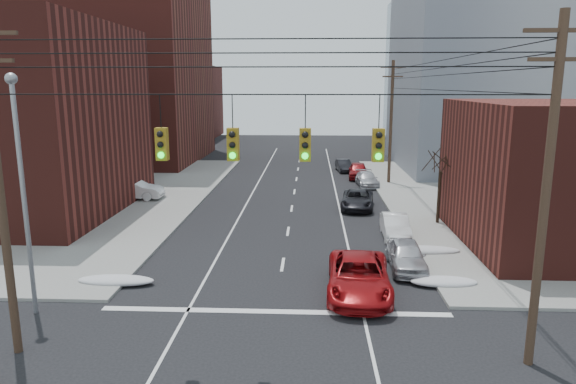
# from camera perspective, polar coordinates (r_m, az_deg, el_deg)

# --- Properties ---
(building_brick_tall) EXTENTS (24.00, 20.00, 30.00)m
(building_brick_tall) POSITION_cam_1_polar(r_m,az_deg,el_deg) (65.91, -20.96, 16.40)
(building_brick_tall) COLOR maroon
(building_brick_tall) RESTS_ON ground
(building_brick_far) EXTENTS (22.00, 18.00, 12.00)m
(building_brick_far) POSITION_cam_1_polar(r_m,az_deg,el_deg) (90.79, -15.18, 9.59)
(building_brick_far) COLOR #531E18
(building_brick_far) RESTS_ON ground
(building_office) EXTENTS (22.00, 20.00, 25.00)m
(building_office) POSITION_cam_1_polar(r_m,az_deg,el_deg) (60.27, 23.36, 14.33)
(building_office) COLOR gray
(building_office) RESTS_ON ground
(building_glass) EXTENTS (20.00, 18.00, 22.00)m
(building_glass) POSITION_cam_1_polar(r_m,az_deg,el_deg) (85.59, 18.38, 12.65)
(building_glass) COLOR gray
(building_glass) RESTS_ON ground
(utility_pole_right) EXTENTS (2.20, 0.28, 11.00)m
(utility_pole_right) POSITION_cam_1_polar(r_m,az_deg,el_deg) (17.35, 26.76, 0.26)
(utility_pole_right) COLOR #473323
(utility_pole_right) RESTS_ON ground
(utility_pole_far) EXTENTS (2.20, 0.28, 11.00)m
(utility_pole_far) POSITION_cam_1_polar(r_m,az_deg,el_deg) (47.16, 11.38, 7.82)
(utility_pole_far) COLOR #473323
(utility_pole_far) RESTS_ON ground
(traffic_signals) EXTENTS (17.00, 0.42, 2.02)m
(traffic_signals) POSITION_cam_1_polar(r_m,az_deg,el_deg) (15.64, -2.15, 5.52)
(traffic_signals) COLOR black
(traffic_signals) RESTS_ON ground
(street_light) EXTENTS (0.44, 0.44, 9.32)m
(street_light) POSITION_cam_1_polar(r_m,az_deg,el_deg) (21.74, -27.50, 1.64)
(street_light) COLOR gray
(street_light) RESTS_ON ground
(bare_tree) EXTENTS (2.09, 2.20, 4.93)m
(bare_tree) POSITION_cam_1_polar(r_m,az_deg,el_deg) (34.17, 16.43, 0.26)
(bare_tree) COLOR black
(bare_tree) RESTS_ON ground
(snow_nw) EXTENTS (3.50, 1.08, 0.42)m
(snow_nw) POSITION_cam_1_polar(r_m,az_deg,el_deg) (24.81, -18.58, -9.29)
(snow_nw) COLOR silver
(snow_nw) RESTS_ON ground
(snow_ne) EXTENTS (3.00, 1.08, 0.42)m
(snow_ne) POSITION_cam_1_polar(r_m,az_deg,el_deg) (24.42, 16.92, -9.52)
(snow_ne) COLOR silver
(snow_ne) RESTS_ON ground
(snow_east_far) EXTENTS (4.00, 1.08, 0.42)m
(snow_east_far) POSITION_cam_1_polar(r_m,az_deg,el_deg) (28.54, 14.73, -6.27)
(snow_east_far) COLOR silver
(snow_east_far) RESTS_ON ground
(red_pickup) EXTENTS (2.98, 5.89, 1.60)m
(red_pickup) POSITION_cam_1_polar(r_m,az_deg,el_deg) (22.59, 7.88, -9.27)
(red_pickup) COLOR #9C0E11
(red_pickup) RESTS_ON ground
(parked_car_a) EXTENTS (1.80, 4.23, 1.42)m
(parked_car_a) POSITION_cam_1_polar(r_m,az_deg,el_deg) (25.89, 13.03, -6.89)
(parked_car_a) COLOR #BCBBC1
(parked_car_a) RESTS_ON ground
(parked_car_b) EXTENTS (1.59, 4.21, 1.37)m
(parked_car_b) POSITION_cam_1_polar(r_m,az_deg,el_deg) (31.04, 11.83, -3.75)
(parked_car_b) COLOR white
(parked_car_b) RESTS_ON ground
(parked_car_c) EXTENTS (2.82, 5.07, 1.34)m
(parked_car_c) POSITION_cam_1_polar(r_m,az_deg,el_deg) (37.80, 7.72, -0.84)
(parked_car_c) COLOR black
(parked_car_c) RESTS_ON ground
(parked_car_d) EXTENTS (2.01, 4.38, 1.24)m
(parked_car_d) POSITION_cam_1_polar(r_m,az_deg,el_deg) (46.34, 8.77, 1.41)
(parked_car_d) COLOR #B2B2B7
(parked_car_d) RESTS_ON ground
(parked_car_e) EXTENTS (2.09, 4.57, 1.52)m
(parked_car_e) POSITION_cam_1_polar(r_m,az_deg,el_deg) (50.14, 7.79, 2.39)
(parked_car_e) COLOR maroon
(parked_car_e) RESTS_ON ground
(parked_car_f) EXTENTS (1.73, 3.88, 1.24)m
(parked_car_f) POSITION_cam_1_polar(r_m,az_deg,el_deg) (53.98, 6.20, 2.94)
(parked_car_f) COLOR black
(parked_car_f) RESTS_ON ground
(lot_car_a) EXTENTS (4.66, 1.66, 1.53)m
(lot_car_a) POSITION_cam_1_polar(r_m,az_deg,el_deg) (41.66, -16.85, 0.28)
(lot_car_a) COLOR silver
(lot_car_a) RESTS_ON sidewalk_nw
(lot_car_b) EXTENTS (5.37, 2.84, 1.44)m
(lot_car_b) POSITION_cam_1_polar(r_m,az_deg,el_deg) (46.62, -18.79, 1.29)
(lot_car_b) COLOR #A3A3A7
(lot_car_b) RESTS_ON sidewalk_nw
(lot_car_d) EXTENTS (4.45, 2.03, 1.48)m
(lot_car_d) POSITION_cam_1_polar(r_m,az_deg,el_deg) (46.70, -24.09, 0.93)
(lot_car_d) COLOR #9F9FA4
(lot_car_d) RESTS_ON sidewalk_nw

